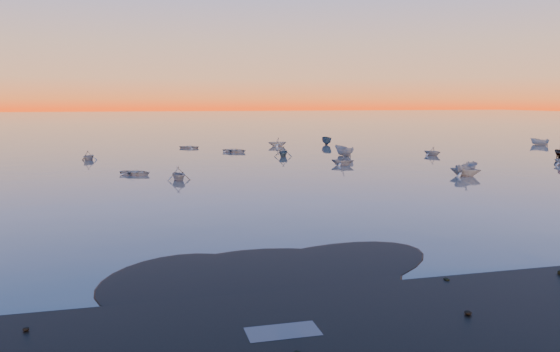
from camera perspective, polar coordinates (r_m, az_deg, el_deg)
name	(u,v)px	position (r m, az deg, el deg)	size (l,w,h in m)	color
ground	(205,137)	(126.88, -7.83, 4.02)	(600.00, 600.00, 0.00)	#655D54
mud_lobes	(429,265)	(29.88, 15.26, -8.92)	(140.00, 6.00, 0.07)	black
moored_fleet	(242,158)	(80.53, -3.99, 1.84)	(124.00, 58.00, 1.20)	beige
boat_near_left	(136,175)	(64.98, -14.84, 0.13)	(3.72, 1.55, 0.93)	beige
boat_near_center	(466,175)	(66.31, 18.85, 0.12)	(4.00, 1.69, 1.38)	gray
boat_near_right	(465,176)	(65.25, 18.78, 0.01)	(3.64, 1.64, 1.27)	beige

